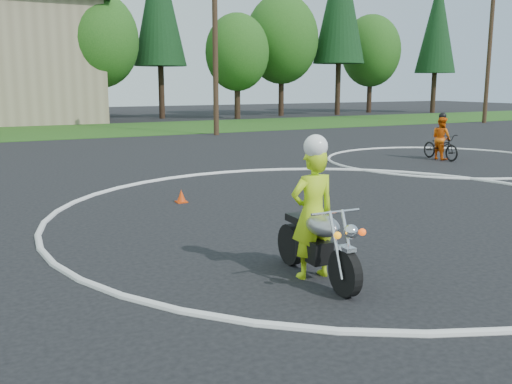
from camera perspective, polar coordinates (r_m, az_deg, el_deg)
name	(u,v)px	position (r m, az deg, el deg)	size (l,w,h in m)	color
ground	(448,248)	(9.99, 18.62, -5.33)	(120.00, 120.00, 0.00)	black
grass_strip	(96,130)	(34.42, -15.75, 5.98)	(120.00, 10.00, 0.02)	#1E4714
course_markings	(380,192)	(14.53, 12.28, -0.02)	(19.05, 19.05, 0.12)	silver
primary_motorcycle	(318,243)	(7.89, 6.19, -5.10)	(0.72, 2.06, 1.08)	black
rider_primary_grp	(313,210)	(7.89, 5.70, -1.76)	(0.68, 0.46, 2.01)	#B7E317
rider_second_grp	(441,143)	(21.38, 18.01, 4.69)	(0.72, 1.78, 1.67)	black
traffic_cones	(499,195)	(14.38, 23.13, -0.25)	(18.43, 10.59, 0.30)	#E33F0B
treeline	(260,33)	(46.77, 0.39, 15.66)	(38.20, 8.10, 14.52)	#382619
utility_poles	(215,33)	(30.19, -4.12, 15.58)	(41.60, 1.12, 10.00)	#473321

